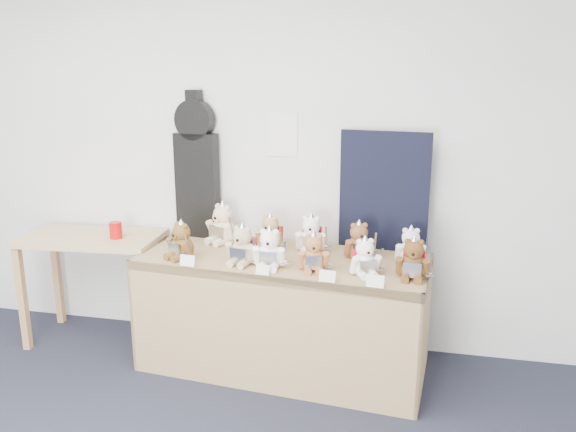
% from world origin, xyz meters
% --- Properties ---
extents(room_shell, '(6.00, 6.00, 6.00)m').
position_xyz_m(room_shell, '(0.67, 2.49, 1.53)').
color(room_shell, white).
rests_on(room_shell, floor).
extents(display_table, '(1.94, 0.95, 0.78)m').
position_xyz_m(display_table, '(0.76, 2.01, 0.61)').
color(display_table, '#93734B').
rests_on(display_table, floor).
extents(side_table, '(1.01, 0.61, 0.81)m').
position_xyz_m(side_table, '(-0.67, 2.17, 0.68)').
color(side_table, tan).
rests_on(side_table, floor).
extents(guitar_case, '(0.33, 0.14, 1.06)m').
position_xyz_m(guitar_case, '(0.05, 2.43, 1.30)').
color(guitar_case, black).
rests_on(guitar_case, display_table).
extents(navy_board, '(0.60, 0.12, 0.80)m').
position_xyz_m(navy_board, '(1.39, 2.38, 1.18)').
color(navy_board, black).
rests_on(navy_board, display_table).
extents(red_cup, '(0.09, 0.09, 0.12)m').
position_xyz_m(red_cup, '(-0.46, 2.14, 0.87)').
color(red_cup, '#B00C0B').
rests_on(red_cup, side_table).
extents(teddy_front_far_left, '(0.22, 0.22, 0.27)m').
position_xyz_m(teddy_front_far_left, '(0.13, 1.91, 0.89)').
color(teddy_front_far_left, brown).
rests_on(teddy_front_far_left, display_table).
extents(teddy_front_left, '(0.23, 0.21, 0.28)m').
position_xyz_m(teddy_front_left, '(0.55, 1.89, 0.89)').
color(teddy_front_left, tan).
rests_on(teddy_front_left, display_table).
extents(teddy_front_centre, '(0.23, 0.19, 0.28)m').
position_xyz_m(teddy_front_centre, '(0.73, 1.86, 0.89)').
color(teddy_front_centre, white).
rests_on(teddy_front_centre, display_table).
extents(teddy_front_right, '(0.22, 0.19, 0.26)m').
position_xyz_m(teddy_front_right, '(1.01, 1.86, 0.88)').
color(teddy_front_right, '#A4673E').
rests_on(teddy_front_right, display_table).
extents(teddy_front_far_right, '(0.21, 0.20, 0.26)m').
position_xyz_m(teddy_front_far_right, '(1.32, 1.85, 0.88)').
color(teddy_front_far_right, white).
rests_on(teddy_front_far_right, display_table).
extents(teddy_front_end, '(0.22, 0.19, 0.27)m').
position_xyz_m(teddy_front_end, '(1.60, 1.85, 0.89)').
color(teddy_front_end, brown).
rests_on(teddy_front_end, display_table).
extents(teddy_back_left, '(0.25, 0.25, 0.32)m').
position_xyz_m(teddy_back_left, '(0.28, 2.30, 0.91)').
color(teddy_back_left, beige).
rests_on(teddy_back_left, display_table).
extents(teddy_back_centre_left, '(0.22, 0.20, 0.27)m').
position_xyz_m(teddy_back_centre_left, '(0.64, 2.23, 0.89)').
color(teddy_back_centre_left, tan).
rests_on(teddy_back_centre_left, display_table).
extents(teddy_back_centre_right, '(0.23, 0.20, 0.29)m').
position_xyz_m(teddy_back_centre_right, '(0.93, 2.23, 0.89)').
color(teddy_back_centre_right, white).
rests_on(teddy_back_centre_right, display_table).
extents(teddy_back_right, '(0.23, 0.21, 0.27)m').
position_xyz_m(teddy_back_right, '(1.25, 2.16, 0.89)').
color(teddy_back_right, brown).
rests_on(teddy_back_right, display_table).
extents(teddy_back_end, '(0.22, 0.18, 0.26)m').
position_xyz_m(teddy_back_end, '(1.58, 2.13, 0.88)').
color(teddy_back_end, white).
rests_on(teddy_back_end, display_table).
extents(entry_card_a, '(0.10, 0.03, 0.07)m').
position_xyz_m(entry_card_a, '(0.23, 1.76, 0.82)').
color(entry_card_a, silver).
rests_on(entry_card_a, display_table).
extents(entry_card_b, '(0.09, 0.03, 0.06)m').
position_xyz_m(entry_card_b, '(0.73, 1.72, 0.81)').
color(entry_card_b, silver).
rests_on(entry_card_b, display_table).
extents(entry_card_c, '(0.10, 0.03, 0.07)m').
position_xyz_m(entry_card_c, '(1.12, 1.68, 0.82)').
color(entry_card_c, silver).
rests_on(entry_card_c, display_table).
extents(entry_card_d, '(0.10, 0.03, 0.07)m').
position_xyz_m(entry_card_d, '(1.39, 1.65, 0.82)').
color(entry_card_d, silver).
rests_on(entry_card_d, display_table).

